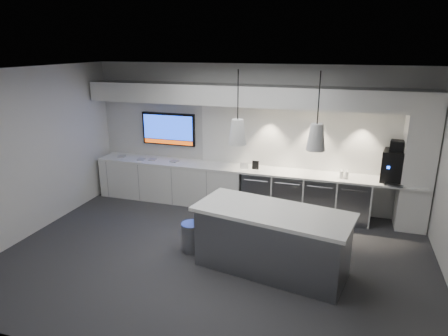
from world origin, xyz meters
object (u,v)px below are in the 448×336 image
(wall_tv, at_px, (168,129))
(coffee_machine, at_px, (395,165))
(island, at_px, (272,240))
(bin, at_px, (192,237))

(wall_tv, height_order, coffee_machine, wall_tv)
(wall_tv, distance_m, island, 3.96)
(bin, bearing_deg, coffee_machine, 32.73)
(bin, height_order, coffee_machine, coffee_machine)
(island, xyz_separation_m, coffee_machine, (1.86, 2.28, 0.72))
(island, distance_m, bin, 1.43)
(island, distance_m, coffee_machine, 3.03)
(island, relative_size, bin, 4.98)
(wall_tv, distance_m, coffee_machine, 4.73)
(wall_tv, bearing_deg, bin, -57.91)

